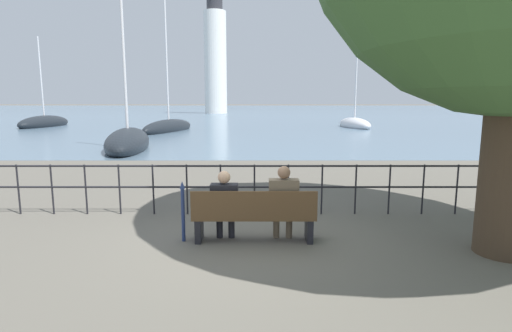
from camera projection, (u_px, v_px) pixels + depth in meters
The scene contains 12 objects.
ground_plane at pixel (256, 240), 6.76m from camera, with size 1000.00×1000.00×0.00m, color #605B51.
harbor_water at pixel (258, 108), 164.18m from camera, with size 600.00×300.00×0.01m.
park_bench at pixel (256, 216), 6.63m from camera, with size 2.05×0.45×0.90m.
seated_person_left at pixel (226, 202), 6.67m from camera, with size 0.45×0.35×1.20m.
seated_person_right at pixel (285, 200), 6.66m from camera, with size 0.49×0.35×1.28m.
promenade_railing at pixel (256, 182), 8.25m from camera, with size 15.46×0.04×1.05m.
closed_umbrella at pixel (185, 208), 6.65m from camera, with size 0.09×0.09×1.03m.
sailboat_0 at pixel (171, 127), 32.43m from camera, with size 3.38×8.91×11.84m.
sailboat_1 at pixel (130, 142), 20.41m from camera, with size 3.71×8.44×8.19m.
sailboat_2 at pixel (356, 124), 37.13m from camera, with size 2.63×6.46×9.34m.
sailboat_3 at pixel (47, 123), 38.84m from camera, with size 2.35×8.23×8.93m.
harbor_lighthouse at pixel (217, 56), 83.94m from camera, with size 4.70×4.70×25.62m.
Camera 1 is at (0.03, -6.48, 2.31)m, focal length 28.00 mm.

